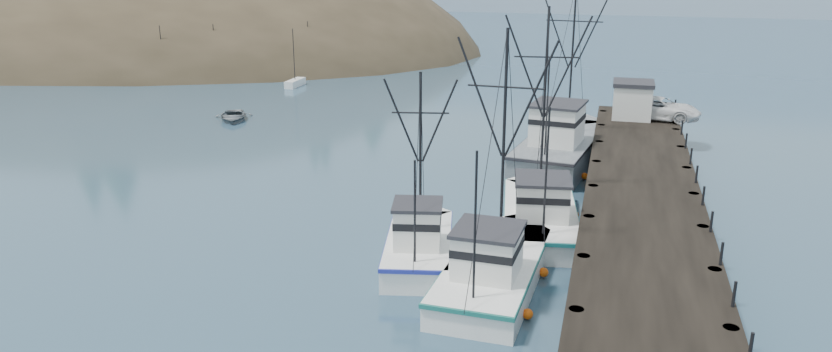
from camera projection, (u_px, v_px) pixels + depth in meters
The scene contains 13 objects.
ground at pixel (277, 331), 29.15m from camera, with size 400.00×400.00×0.00m, color #29455B.
pier at pixel (642, 195), 39.91m from camera, with size 6.00×44.00×2.00m.
headland at pixel (68, 68), 121.70m from camera, with size 134.80×78.00×51.00m.
distant_ridge at pixel (612, 8), 183.44m from camera, with size 360.00×40.00×26.00m, color #9EB2C6.
distant_ridge_far at pixel (431, 1), 209.75m from camera, with size 180.00×25.00×18.00m, color silver.
moored_sailboats at pixel (263, 71), 88.49m from camera, with size 16.54×19.62×6.35m.
trawler_near at pixel (495, 268), 32.92m from camera, with size 4.23×11.47×11.59m.
trawler_mid at pixel (419, 243), 35.65m from camera, with size 4.51×9.15×9.32m.
trawler_far at pixel (540, 213), 39.71m from camera, with size 5.14×11.81×11.94m.
work_vessel at pixel (562, 145), 51.83m from camera, with size 6.19×14.98×12.56m.
pier_shed at pixel (632, 99), 56.13m from camera, with size 3.00×3.20×2.80m.
pickup_truck at pixel (659, 108), 55.80m from camera, with size 2.78×6.03×1.67m, color silver.
motorboat at pixel (233, 120), 64.75m from camera, with size 3.35×4.69×0.97m, color #585F62.
Camera 1 is at (12.11, -23.71, 14.43)m, focal length 32.00 mm.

